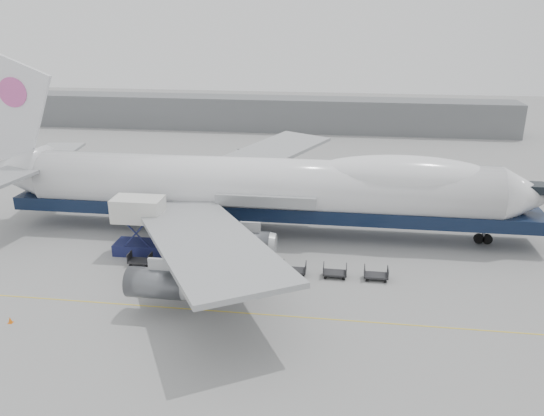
# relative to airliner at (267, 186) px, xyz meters

# --- Properties ---
(ground) EXTENTS (260.00, 260.00, 0.00)m
(ground) POSITION_rel_airliner_xyz_m (-0.64, -12.00, -5.62)
(ground) COLOR gray
(ground) RESTS_ON ground
(apron_line) EXTENTS (60.00, 0.15, 0.01)m
(apron_line) POSITION_rel_airliner_xyz_m (-0.64, -18.00, -5.62)
(apron_line) COLOR gold
(apron_line) RESTS_ON ground
(hangar) EXTENTS (110.00, 8.00, 7.00)m
(hangar) POSITION_rel_airliner_xyz_m (-10.64, 58.00, -2.12)
(hangar) COLOR slate
(hangar) RESTS_ON ground
(airliner) EXTENTS (67.00, 55.30, 19.98)m
(airliner) POSITION_rel_airliner_xyz_m (0.00, 0.00, 0.00)
(airliner) COLOR white
(airliner) RESTS_ON ground
(catering_truck) EXTENTS (5.64, 3.97, 6.23)m
(catering_truck) POSITION_rel_airliner_xyz_m (-12.41, -7.48, -2.16)
(catering_truck) COLOR #191D4B
(catering_truck) RESTS_ON ground
(traffic_cone) EXTENTS (0.37, 0.37, 0.55)m
(traffic_cone) POSITION_rel_airliner_xyz_m (-18.31, -22.10, -5.36)
(traffic_cone) COLOR orange
(traffic_cone) RESTS_ON ground
(dolly_0) EXTENTS (2.30, 1.35, 1.30)m
(dolly_0) POSITION_rel_airliner_xyz_m (-11.55, -10.30, -5.09)
(dolly_0) COLOR #2D2D30
(dolly_0) RESTS_ON ground
(dolly_1) EXTENTS (2.30, 1.35, 1.30)m
(dolly_1) POSITION_rel_airliner_xyz_m (-7.61, -10.30, -5.09)
(dolly_1) COLOR #2D2D30
(dolly_1) RESTS_ON ground
(dolly_2) EXTENTS (2.30, 1.35, 1.30)m
(dolly_2) POSITION_rel_airliner_xyz_m (-3.66, -10.30, -5.09)
(dolly_2) COLOR #2D2D30
(dolly_2) RESTS_ON ground
(dolly_3) EXTENTS (2.30, 1.35, 1.30)m
(dolly_3) POSITION_rel_airliner_xyz_m (0.28, -10.30, -5.09)
(dolly_3) COLOR #2D2D30
(dolly_3) RESTS_ON ground
(dolly_4) EXTENTS (2.30, 1.35, 1.30)m
(dolly_4) POSITION_rel_airliner_xyz_m (4.23, -10.30, -5.09)
(dolly_4) COLOR #2D2D30
(dolly_4) RESTS_ON ground
(dolly_5) EXTENTS (2.30, 1.35, 1.30)m
(dolly_5) POSITION_rel_airliner_xyz_m (8.17, -10.30, -5.09)
(dolly_5) COLOR #2D2D30
(dolly_5) RESTS_ON ground
(dolly_6) EXTENTS (2.30, 1.35, 1.30)m
(dolly_6) POSITION_rel_airliner_xyz_m (12.12, -10.30, -5.09)
(dolly_6) COLOR #2D2D30
(dolly_6) RESTS_ON ground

